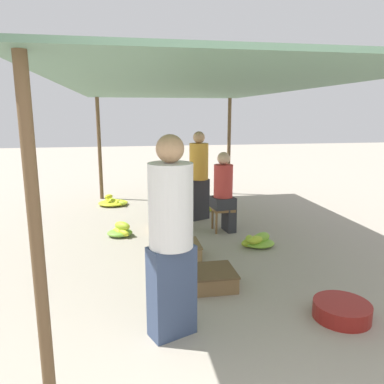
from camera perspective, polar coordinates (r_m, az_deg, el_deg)
The scene contains 16 objects.
canopy_post_front_left at distance 2.43m, azimuth -22.57°, elevation -7.41°, with size 0.08×0.08×2.21m, color brown.
canopy_post_back_left at distance 8.44m, azimuth -13.91°, elevation 6.36°, with size 0.08×0.08×2.21m, color brown.
canopy_post_back_right at distance 8.76m, azimuth 5.65°, elevation 6.83°, with size 0.08×0.08×2.21m, color brown.
canopy_tarp at distance 5.41m, azimuth -0.39°, elevation 15.70°, with size 3.32×6.55×0.04m, color #567A60.
vendor_foreground at distance 3.08m, azimuth -3.21°, elevation -6.65°, with size 0.47×0.47×1.71m.
stool at distance 6.04m, azimuth 4.70°, elevation -3.11°, with size 0.34×0.34×0.38m.
vendor_seated at distance 5.96m, azimuth 4.93°, elevation 0.17°, with size 0.38×0.38×1.28m.
basin_black at distance 3.90m, azimuth 21.86°, elevation -16.41°, with size 0.52×0.52×0.15m.
banana_pile_left_0 at distance 5.94m, azimuth -10.85°, elevation -5.86°, with size 0.39×0.38×0.23m.
banana_pile_left_1 at distance 7.93m, azimuth -11.93°, elevation -1.51°, with size 0.61×0.56×0.25m.
banana_pile_right_0 at distance 5.46m, azimuth 9.92°, elevation -7.38°, with size 0.51×0.40×0.20m.
banana_pile_right_1 at distance 7.42m, azimuth 3.25°, elevation -2.24°, with size 0.57×0.49×0.14m.
crate_near at distance 4.22m, azimuth 3.07°, elevation -12.95°, with size 0.50×0.50×0.19m.
crate_mid at distance 5.02m, azimuth -1.68°, elevation -8.82°, with size 0.50×0.50×0.19m.
crate_far at distance 6.15m, azimuth -4.05°, elevation -4.72°, with size 0.49×0.49×0.23m.
shopper_walking_mid at distance 6.60m, azimuth 1.04°, elevation 2.69°, with size 0.44×0.44×1.57m.
Camera 1 is at (-0.92, -1.95, 1.87)m, focal length 35.00 mm.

